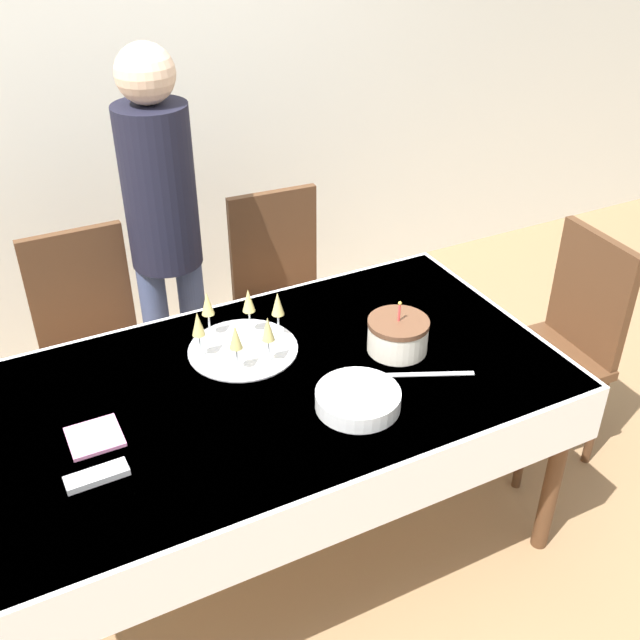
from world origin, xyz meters
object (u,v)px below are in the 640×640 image
at_px(person_standing, 163,217).
at_px(champagne_tray, 241,332).
at_px(dining_chair_far_right, 284,292).
at_px(dining_chair_right_end, 561,339).
at_px(birthday_cake, 398,335).
at_px(plate_stack_main, 358,399).
at_px(dining_chair_far_left, 93,340).

bearing_deg(person_standing, champagne_tray, -85.70).
relative_size(dining_chair_far_right, person_standing, 0.59).
bearing_deg(person_standing, dining_chair_far_right, -3.17).
height_order(dining_chair_right_end, person_standing, person_standing).
relative_size(birthday_cake, person_standing, 0.13).
distance_m(dining_chair_far_right, birthday_cake, 0.92).
bearing_deg(person_standing, birthday_cake, -59.99).
bearing_deg(plate_stack_main, dining_chair_far_left, 118.99).
bearing_deg(dining_chair_right_end, birthday_cake, -177.90).
xyz_separation_m(dining_chair_far_left, person_standing, (0.35, 0.03, 0.46)).
height_order(dining_chair_far_left, plate_stack_main, dining_chair_far_left).
distance_m(dining_chair_right_end, plate_stack_main, 1.13).
height_order(champagne_tray, person_standing, person_standing).
height_order(dining_chair_far_right, birthday_cake, dining_chair_far_right).
distance_m(plate_stack_main, person_standing, 1.16).
height_order(dining_chair_far_right, plate_stack_main, dining_chair_far_right).
bearing_deg(plate_stack_main, person_standing, 102.75).
xyz_separation_m(dining_chair_far_right, person_standing, (-0.49, 0.03, 0.46)).
xyz_separation_m(dining_chair_far_right, birthday_cake, (0.03, -0.88, 0.28)).
distance_m(birthday_cake, person_standing, 1.06).
xyz_separation_m(dining_chair_far_left, dining_chair_right_end, (1.68, -0.85, 0.00)).
bearing_deg(dining_chair_right_end, champagne_tray, 170.74).
distance_m(dining_chair_right_end, champagne_tray, 1.33).
bearing_deg(birthday_cake, plate_stack_main, -142.62).
relative_size(birthday_cake, champagne_tray, 0.55).
relative_size(dining_chair_far_right, birthday_cake, 4.70).
xyz_separation_m(dining_chair_right_end, birthday_cake, (-0.81, -0.03, 0.28)).
xyz_separation_m(dining_chair_far_right, champagne_tray, (-0.44, -0.64, 0.29)).
relative_size(dining_chair_right_end, plate_stack_main, 3.72).
height_order(birthday_cake, plate_stack_main, birthday_cake).
xyz_separation_m(dining_chair_right_end, plate_stack_main, (-1.08, -0.24, 0.25)).
bearing_deg(champagne_tray, birthday_cake, -26.86).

